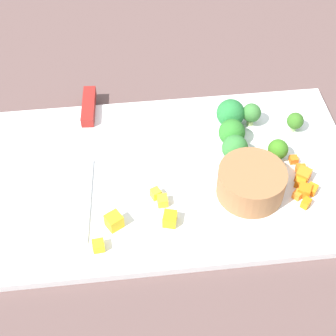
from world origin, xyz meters
The scene contains 26 objects.
ground_plane centered at (0.00, 0.00, 0.00)m, with size 4.00×4.00×0.00m, color brown.
cutting_board centered at (0.00, 0.00, 0.01)m, with size 0.54×0.31×0.01m, color white.
prep_bowl centered at (-0.11, 0.05, 0.03)m, with size 0.09×0.09×0.04m, color #96643D.
chef_knife centered at (0.11, -0.09, 0.02)m, with size 0.04×0.29×0.02m.
carrot_dice_0 centered at (-0.19, 0.02, 0.02)m, with size 0.01×0.01×0.01m, color orange.
carrot_dice_1 centered at (-0.15, 0.00, 0.02)m, with size 0.01×0.01×0.01m, color orange.
carrot_dice_2 centered at (-0.17, 0.06, 0.02)m, with size 0.01×0.01×0.01m, color orange.
carrot_dice_3 centered at (-0.18, 0.08, 0.02)m, with size 0.01×0.01×0.01m, color orange.
carrot_dice_4 centered at (-0.14, -0.01, 0.02)m, with size 0.01×0.02×0.01m, color orange.
carrot_dice_5 centered at (-0.19, 0.03, 0.02)m, with size 0.02×0.02×0.02m, color orange.
carrot_dice_6 centered at (-0.18, 0.00, 0.02)m, with size 0.01×0.01×0.01m, color orange.
carrot_dice_7 centered at (-0.18, 0.06, 0.02)m, with size 0.02×0.02×0.02m, color orange.
carrot_dice_8 centered at (-0.12, -0.01, 0.02)m, with size 0.02×0.01×0.01m, color orange.
carrot_dice_9 centered at (-0.19, 0.06, 0.02)m, with size 0.01×0.02×0.01m, color orange.
carrot_dice_10 centered at (-0.18, 0.04, 0.02)m, with size 0.01×0.01×0.01m, color orange.
pepper_dice_0 centered at (0.08, 0.08, 0.02)m, with size 0.02×0.02×0.02m, color yellow.
pepper_dice_1 centered at (0.01, 0.09, 0.02)m, with size 0.02×0.02×0.02m, color yellow.
pepper_dice_2 centered at (0.10, 0.12, 0.02)m, with size 0.01×0.01×0.01m, color yellow.
pepper_dice_3 centered at (0.01, 0.05, 0.02)m, with size 0.01×0.02×0.01m, color yellow.
pepper_dice_4 centered at (0.02, 0.04, 0.02)m, with size 0.01×0.01×0.01m, color yellow.
broccoli_floret_0 centered at (-0.16, -0.01, 0.03)m, with size 0.03×0.03×0.03m.
broccoli_floret_1 centered at (-0.20, -0.06, 0.03)m, with size 0.03×0.03×0.03m.
broccoli_floret_2 centered at (-0.14, -0.08, 0.03)m, with size 0.03×0.03×0.04m.
broccoli_floret_3 centered at (-0.10, -0.02, 0.03)m, with size 0.04×0.04×0.04m.
broccoli_floret_4 centered at (-0.11, -0.09, 0.03)m, with size 0.04×0.04×0.04m.
broccoli_floret_5 centered at (-0.10, -0.05, 0.03)m, with size 0.04×0.04×0.04m.
Camera 1 is at (0.05, 0.47, 0.56)m, focal length 54.40 mm.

